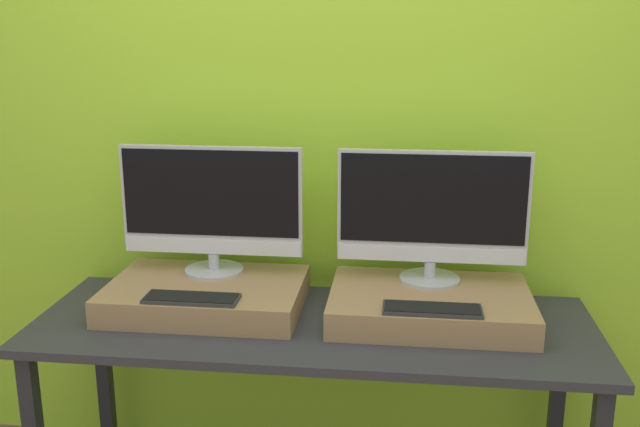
{
  "coord_description": "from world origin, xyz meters",
  "views": [
    {
      "loc": [
        0.29,
        -1.89,
        1.7
      ],
      "look_at": [
        0.0,
        0.53,
        1.06
      ],
      "focal_mm": 40.0,
      "sensor_mm": 36.0,
      "label": 1
    }
  ],
  "objects": [
    {
      "name": "wall_back",
      "position": [
        0.0,
        0.74,
        1.3
      ],
      "size": [
        8.0,
        0.04,
        2.6
      ],
      "color": "#9ED12D",
      "rests_on": "ground_plane"
    },
    {
      "name": "workbench",
      "position": [
        0.0,
        0.34,
        0.66
      ],
      "size": [
        1.9,
        0.67,
        0.73
      ],
      "color": "#2D2D33",
      "rests_on": "ground_plane"
    },
    {
      "name": "wooden_riser_left",
      "position": [
        -0.39,
        0.42,
        0.77
      ],
      "size": [
        0.68,
        0.47,
        0.09
      ],
      "color": "#99754C",
      "rests_on": "workbench"
    },
    {
      "name": "monitor_left",
      "position": [
        -0.39,
        0.53,
        1.07
      ],
      "size": [
        0.66,
        0.21,
        0.47
      ],
      "color": "#B2B2B7",
      "rests_on": "wooden_riser_left"
    },
    {
      "name": "keyboard_left",
      "position": [
        -0.39,
        0.24,
        0.83
      ],
      "size": [
        0.31,
        0.11,
        0.01
      ],
      "color": "#2D2D2D",
      "rests_on": "wooden_riser_left"
    },
    {
      "name": "wooden_riser_right",
      "position": [
        0.39,
        0.42,
        0.77
      ],
      "size": [
        0.68,
        0.47,
        0.09
      ],
      "color": "#99754C",
      "rests_on": "workbench"
    },
    {
      "name": "monitor_right",
      "position": [
        0.39,
        0.53,
        1.07
      ],
      "size": [
        0.66,
        0.21,
        0.47
      ],
      "color": "#B2B2B7",
      "rests_on": "wooden_riser_right"
    },
    {
      "name": "keyboard_right",
      "position": [
        0.39,
        0.24,
        0.83
      ],
      "size": [
        0.31,
        0.11,
        0.01
      ],
      "color": "#2D2D2D",
      "rests_on": "wooden_riser_right"
    }
  ]
}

